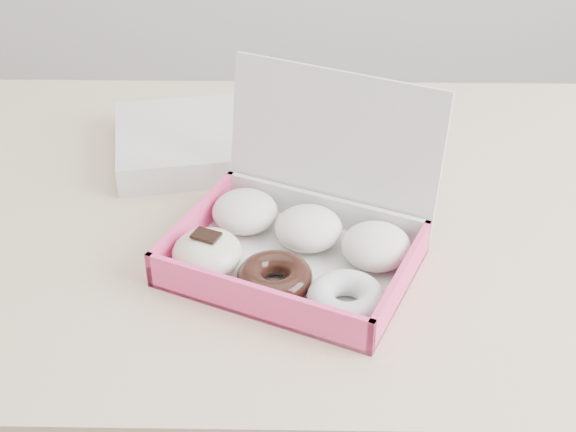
{
  "coord_description": "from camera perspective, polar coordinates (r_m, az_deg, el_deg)",
  "views": [
    {
      "loc": [
        0.05,
        -0.93,
        1.36
      ],
      "look_at": [
        0.04,
        -0.14,
        0.82
      ],
      "focal_mm": 50.0,
      "sensor_mm": 36.0,
      "label": 1
    }
  ],
  "objects": [
    {
      "name": "table",
      "position": [
        1.16,
        -1.83,
        -2.37
      ],
      "size": [
        1.2,
        0.8,
        0.75
      ],
      "color": "tan",
      "rests_on": "ground"
    },
    {
      "name": "donut_box",
      "position": [
        0.98,
        0.56,
        -1.64
      ],
      "size": [
        0.36,
        0.34,
        0.21
      ],
      "rotation": [
        0.0,
        0.0,
        -0.42
      ],
      "color": "silver",
      "rests_on": "table"
    },
    {
      "name": "newspapers",
      "position": [
        1.23,
        -5.73,
        5.41
      ],
      "size": [
        0.31,
        0.26,
        0.04
      ],
      "primitive_type": "cube",
      "rotation": [
        0.0,
        0.0,
        0.19
      ],
      "color": "silver",
      "rests_on": "table"
    }
  ]
}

